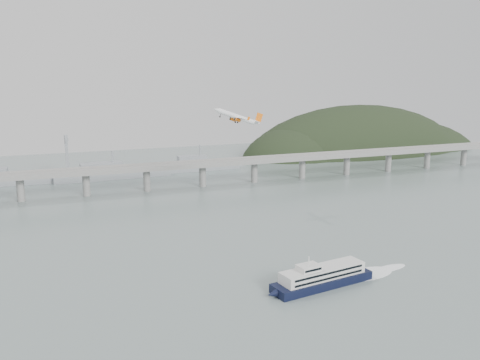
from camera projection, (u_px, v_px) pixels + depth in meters
name	position (u px, v px, depth m)	size (l,w,h in m)	color
ground	(278.00, 267.00, 265.43)	(900.00, 900.00, 0.00)	slate
bridge	(179.00, 169.00, 443.99)	(800.00, 22.00, 23.90)	gray
headland	(366.00, 165.00, 672.60)	(365.00, 155.00, 156.00)	black
ferry	(322.00, 277.00, 241.93)	(86.32, 24.35, 16.33)	black
airliner	(238.00, 117.00, 349.34)	(36.51, 32.98, 14.56)	white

